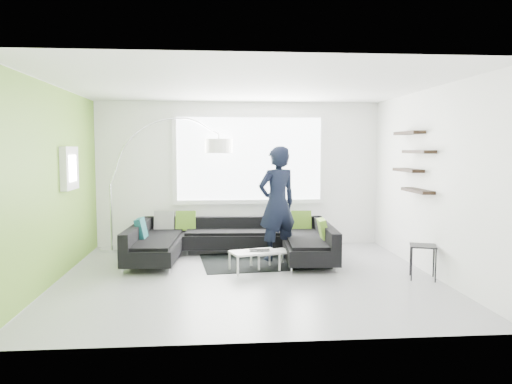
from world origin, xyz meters
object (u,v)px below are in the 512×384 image
(sectional_sofa, at_px, (232,242))
(side_table, at_px, (423,262))
(arc_lamp, at_px, (110,184))
(laptop, at_px, (260,251))
(person, at_px, (277,204))
(coffee_table, at_px, (263,259))

(sectional_sofa, bearing_deg, side_table, -24.83)
(arc_lamp, xyz_separation_m, laptop, (2.60, -1.78, -0.92))
(sectional_sofa, xyz_separation_m, person, (0.77, -0.06, 0.65))
(side_table, relative_size, laptop, 1.57)
(sectional_sofa, bearing_deg, arc_lamp, 159.74)
(sectional_sofa, distance_m, person, 1.01)
(sectional_sofa, height_order, person, person)
(coffee_table, distance_m, person, 1.06)
(coffee_table, bearing_deg, arc_lamp, 130.99)
(side_table, distance_m, person, 2.52)
(coffee_table, relative_size, person, 0.49)
(arc_lamp, bearing_deg, coffee_table, -36.95)
(arc_lamp, height_order, person, arc_lamp)
(arc_lamp, bearing_deg, person, -24.58)
(person, bearing_deg, laptop, 39.79)
(sectional_sofa, distance_m, arc_lamp, 2.58)
(person, relative_size, laptop, 6.10)
(arc_lamp, height_order, side_table, arc_lamp)
(person, xyz_separation_m, laptop, (-0.37, -0.75, -0.65))
(side_table, bearing_deg, person, 144.27)
(sectional_sofa, distance_m, laptop, 0.90)
(coffee_table, height_order, arc_lamp, arc_lamp)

